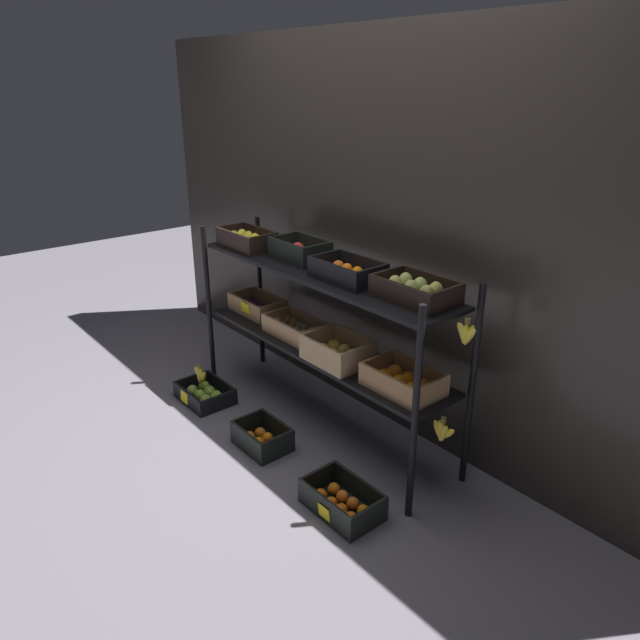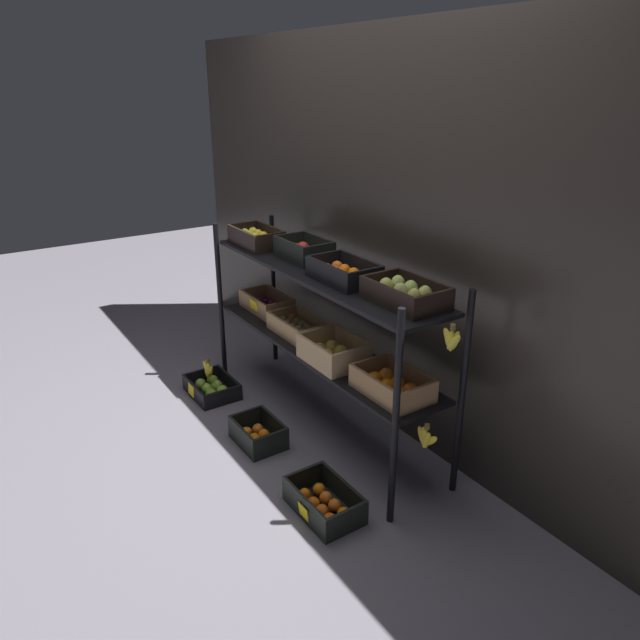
# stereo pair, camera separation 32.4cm
# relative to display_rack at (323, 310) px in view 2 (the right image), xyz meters

# --- Properties ---
(ground_plane) EXTENTS (10.00, 10.00, 0.00)m
(ground_plane) POSITION_rel_display_rack_xyz_m (-0.03, 0.00, -0.72)
(ground_plane) COLOR slate
(storefront_wall) EXTENTS (4.16, 0.12, 2.14)m
(storefront_wall) POSITION_rel_display_rack_xyz_m (-0.03, 0.40, 0.35)
(storefront_wall) COLOR #2D2823
(storefront_wall) RESTS_ON ground_plane
(display_rack) EXTENTS (1.88, 0.43, 1.05)m
(display_rack) POSITION_rel_display_rack_xyz_m (0.00, 0.00, 0.00)
(display_rack) COLOR black
(display_rack) RESTS_ON ground_plane
(crate_ground_apple_green) EXTENTS (0.35, 0.27, 0.10)m
(crate_ground_apple_green) POSITION_rel_display_rack_xyz_m (-0.69, -0.39, -0.68)
(crate_ground_apple_green) COLOR black
(crate_ground_apple_green) RESTS_ON ground_plane
(crate_ground_tangerine) EXTENTS (0.30, 0.22, 0.13)m
(crate_ground_tangerine) POSITION_rel_display_rack_xyz_m (-0.04, -0.40, -0.67)
(crate_ground_tangerine) COLOR black
(crate_ground_tangerine) RESTS_ON ground_plane
(crate_ground_center_tangerine) EXTENTS (0.37, 0.24, 0.13)m
(crate_ground_center_tangerine) POSITION_rel_display_rack_xyz_m (0.63, -0.41, -0.67)
(crate_ground_center_tangerine) COLOR black
(crate_ground_center_tangerine) RESTS_ON ground_plane
(banana_bunch_loose) EXTENTS (0.16, 0.05, 0.14)m
(banana_bunch_loose) POSITION_rel_display_rack_xyz_m (-0.72, -0.39, -0.56)
(banana_bunch_loose) COLOR brown
(banana_bunch_loose) RESTS_ON crate_ground_apple_green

